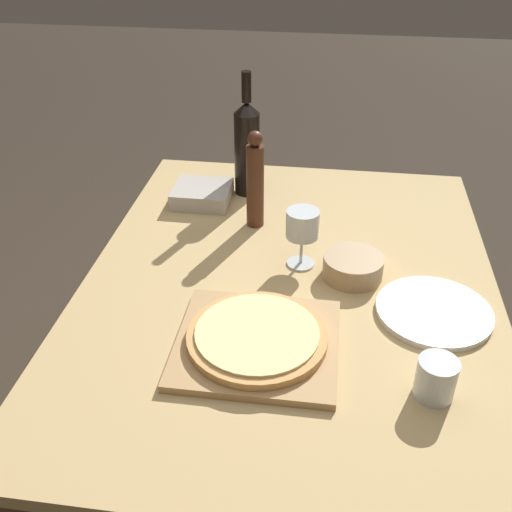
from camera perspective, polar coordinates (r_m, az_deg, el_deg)
ground_plane at (r=2.00m, az=2.48°, el=-20.66°), size 12.00×12.00×0.00m
dining_table at (r=1.51m, az=3.09°, el=-5.42°), size 0.99×1.31×0.77m
cutting_board at (r=1.26m, az=0.10°, el=-8.33°), size 0.34×0.31×0.02m
pizza at (r=1.25m, az=0.10°, el=-7.62°), size 0.29×0.29×0.02m
wine_bottle at (r=1.79m, az=-0.87°, el=10.39°), size 0.08×0.08×0.37m
pepper_mill at (r=1.62m, az=-0.08°, el=7.11°), size 0.05×0.05×0.27m
wine_glass at (r=1.46m, az=4.44°, el=2.85°), size 0.08×0.08×0.15m
small_bowl at (r=1.47m, az=9.21°, el=-1.01°), size 0.15×0.15×0.06m
drinking_tumbler at (r=1.19m, az=16.76°, el=-11.11°), size 0.08×0.08×0.08m
dinner_plate at (r=1.40m, az=16.56°, el=-5.10°), size 0.26×0.26×0.01m
food_container at (r=1.79m, az=-5.15°, el=5.86°), size 0.17×0.15×0.05m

